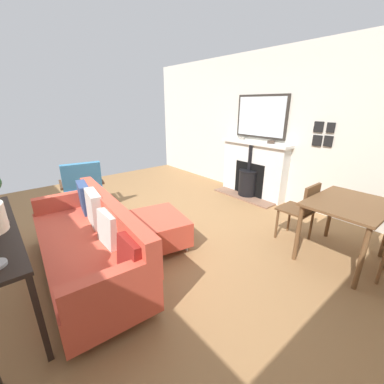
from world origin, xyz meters
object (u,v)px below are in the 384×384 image
object	(u,v)px
armchair_accent	(82,183)
dining_table	(348,211)
mantel_bowl_near	(242,138)
dining_chair_near_fireplace	(302,208)
fireplace	(252,172)
sofa	(90,242)
mantel_bowl_far	(271,142)
ottoman	(159,228)

from	to	relation	value
armchair_accent	dining_table	world-z (taller)	armchair_accent
mantel_bowl_near	dining_chair_near_fireplace	size ratio (longest dim) A/B	0.14
fireplace	dining_chair_near_fireplace	bearing A→B (deg)	57.92
fireplace	mantel_bowl_near	distance (m)	0.71
mantel_bowl_near	sofa	xyz separation A→B (m)	(3.35, 0.73, -0.75)
fireplace	mantel_bowl_far	xyz separation A→B (m)	(-0.04, 0.33, 0.62)
fireplace	mantel_bowl_far	distance (m)	0.70
mantel_bowl_near	dining_chair_near_fireplace	xyz separation A→B (m)	(1.00, 1.88, -0.61)
sofa	dining_table	xyz separation A→B (m)	(-2.35, 1.66, 0.27)
mantel_bowl_far	dining_chair_near_fireplace	bearing A→B (deg)	50.45
ottoman	armchair_accent	distance (m)	1.89
mantel_bowl_near	mantel_bowl_far	world-z (taller)	mantel_bowl_far
fireplace	armchair_accent	distance (m)	3.16
armchair_accent	dining_chair_near_fireplace	size ratio (longest dim) A/B	1.06
fireplace	sofa	size ratio (longest dim) A/B	0.68
armchair_accent	dining_chair_near_fireplace	xyz separation A→B (m)	(-1.86, 2.95, 0.01)
mantel_bowl_near	ottoman	world-z (taller)	mantel_bowl_near
ottoman	dining_chair_near_fireplace	xyz separation A→B (m)	(-1.49, 1.12, 0.24)
mantel_bowl_near	sofa	world-z (taller)	mantel_bowl_near
fireplace	dining_table	bearing A→B (deg)	64.87
sofa	ottoman	xyz separation A→B (m)	(-0.86, 0.02, -0.11)
fireplace	dining_table	world-z (taller)	fireplace
fireplace	armchair_accent	xyz separation A→B (m)	(2.82, -1.42, -0.01)
ottoman	armchair_accent	bearing A→B (deg)	-78.49
ottoman	dining_table	xyz separation A→B (m)	(-1.49, 1.63, 0.38)
dining_chair_near_fireplace	fireplace	bearing A→B (deg)	-122.08
sofa	dining_table	bearing A→B (deg)	144.84
sofa	dining_chair_near_fireplace	size ratio (longest dim) A/B	2.62
mantel_bowl_far	fireplace	bearing A→B (deg)	-83.89
mantel_bowl_near	dining_table	xyz separation A→B (m)	(1.00, 2.39, -0.48)
dining_chair_near_fireplace	dining_table	bearing A→B (deg)	90.02
mantel_bowl_far	armchair_accent	xyz separation A→B (m)	(2.86, -1.75, -0.63)
mantel_bowl_far	ottoman	world-z (taller)	mantel_bowl_far
mantel_bowl_far	sofa	bearing A→B (deg)	1.14
mantel_bowl_near	sofa	distance (m)	3.51
mantel_bowl_near	armchair_accent	world-z (taller)	mantel_bowl_near
mantel_bowl_near	dining_table	distance (m)	2.63
ottoman	armchair_accent	world-z (taller)	armchair_accent
mantel_bowl_far	sofa	distance (m)	3.43
mantel_bowl_far	ottoman	bearing A→B (deg)	2.06
sofa	dining_chair_near_fireplace	xyz separation A→B (m)	(-2.35, 1.14, 0.14)
mantel_bowl_near	armchair_accent	bearing A→B (deg)	-20.66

